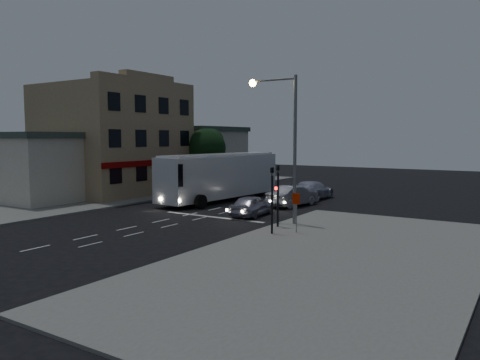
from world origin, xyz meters
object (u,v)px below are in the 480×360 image
Objects in this scene: car_sedan_a at (293,196)px; streetlight at (285,132)px; regulatory_sign at (296,206)px; traffic_signal_main at (278,188)px; street_tree at (206,146)px; car_sedan_b at (312,190)px; tour_bus at (221,175)px; car_suv at (252,205)px; traffic_signal_side at (272,192)px.

streetlight reaches higher than car_sedan_a.
traffic_signal_main is at bearing 149.16° from regulatory_sign.
car_sedan_b is at bearing -4.10° from street_tree.
traffic_signal_main reaches higher than car_sedan_b.
tour_bus is at bearing -45.25° from street_tree.
street_tree is (-12.55, 5.55, 3.68)m from car_sedan_a.
street_tree is (-17.51, 15.26, 2.90)m from regulatory_sign.
car_sedan_b is 13.96m from traffic_signal_main.
car_sedan_a reaches higher than car_suv.
tour_bus is 2.67× the size of car_sedan_a.
car_suv is at bearing -35.60° from tour_bus.
car_sedan_a is at bearing -23.85° from street_tree.
streetlight reaches higher than regulatory_sign.
streetlight is 1.45× the size of street_tree.
regulatory_sign is 5.18m from streetlight.
car_sedan_b is 1.36× the size of traffic_signal_side.
traffic_signal_main reaches higher than tour_bus.
car_sedan_a is 1.21× the size of traffic_signal_side.
car_sedan_b is 13.37m from streetlight.
street_tree is at bearing 135.50° from traffic_signal_side.
car_sedan_a is (6.63, 0.43, -1.36)m from tour_bus.
traffic_signal_main is at bearing -42.03° from street_tree.
car_sedan_a is 0.80× the size of street_tree.
street_tree reaches higher than car_sedan_a.
traffic_signal_main is (3.67, -13.38, 1.61)m from car_sedan_b.
regulatory_sign is 0.24× the size of streetlight.
street_tree is at bearing -4.96° from car_sedan_b.
car_sedan_a is 14.21m from street_tree.
traffic_signal_side is (10.58, -10.25, 0.25)m from tour_bus.
traffic_signal_main is (9.88, -8.27, 0.25)m from tour_bus.
traffic_signal_side is (4.37, -15.35, 1.61)m from car_sedan_b.
traffic_signal_main is 0.46× the size of streetlight.
streetlight is at bearing 121.57° from car_sedan_a.
tour_bus is 3.23× the size of traffic_signal_main.
tour_bus is 2.38× the size of car_sedan_b.
streetlight is (9.63, -6.85, 3.56)m from tour_bus.
tour_bus is 14.85m from regulatory_sign.
street_tree reaches higher than traffic_signal_main.
street_tree is (-15.55, 12.82, -1.23)m from streetlight.
traffic_signal_main reaches higher than car_suv.
car_suv is 0.87× the size of car_sedan_a.
car_suv is 6.81m from traffic_signal_side.
traffic_signal_main is at bearing 104.48° from car_sedan_b.
traffic_signal_side is at bearing -74.30° from streetlight.
regulatory_sign is at bearing 43.92° from traffic_signal_side.
car_suv is 1.05× the size of traffic_signal_main.
streetlight is (-1.96, 2.44, 4.14)m from regulatory_sign.
car_sedan_b is at bearing 105.93° from streetlight.
streetlight reaches higher than traffic_signal_main.
traffic_signal_main is (3.60, -3.02, 1.69)m from car_suv.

